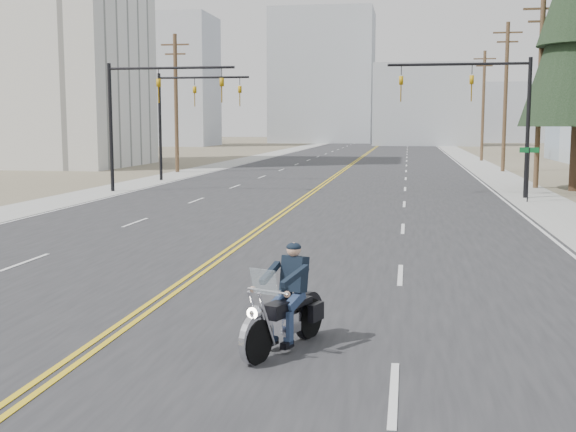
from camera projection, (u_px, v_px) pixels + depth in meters
The scene contains 17 objects.
road at pixel (358, 160), 75.37m from camera, with size 20.00×200.00×0.01m, color #303033.
sidewalk_left at pixel (251, 159), 77.24m from camera, with size 3.00×200.00×0.01m, color #A5A5A0.
sidewalk_right at pixel (471, 161), 73.50m from camera, with size 3.00×200.00×0.01m, color #A5A5A0.
traffic_mast_left at pixel (145, 101), 39.02m from camera, with size 7.10×0.26×7.00m.
traffic_mast_right at pixel (487, 100), 36.10m from camera, with size 7.10×0.26×7.00m.
traffic_mast_far at pixel (184, 106), 46.91m from camera, with size 6.10×0.26×7.00m.
street_sign at pixel (529, 165), 34.25m from camera, with size 0.90×0.06×2.62m.
utility_pole_c at pixel (540, 89), 41.30m from camera, with size 2.20×0.30×11.00m.
utility_pole_d at pixel (506, 95), 55.94m from camera, with size 2.20×0.30×11.50m.
utility_pole_e at pixel (483, 104), 72.61m from camera, with size 2.20×0.30×11.00m.
utility_pole_left at pixel (176, 101), 55.18m from camera, with size 2.20×0.30×10.50m.
haze_bldg_a at pixel (173, 81), 123.70m from camera, with size 14.00×12.00×22.00m, color #B7BCC6.
haze_bldg_b at pixel (426, 105), 127.00m from camera, with size 18.00×14.00×14.00m, color #ADB2B7.
haze_bldg_d at pixel (323, 77), 144.17m from camera, with size 20.00×15.00×26.00m, color #ADB2B7.
haze_bldg_e at pixel (506, 113), 148.82m from camera, with size 14.00×14.00×12.00m, color #B7BCC6.
haze_bldg_f at pixel (124, 102), 141.20m from camera, with size 12.00×12.00×16.00m, color #ADB2B7.
motorcyclist at pixel (284, 298), 11.83m from camera, with size 0.97×2.26×1.77m, color black, non-canonical shape.
Camera 1 is at (5.13, -5.69, 3.72)m, focal length 45.00 mm.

